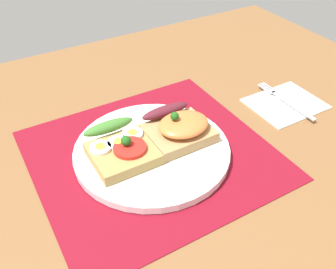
# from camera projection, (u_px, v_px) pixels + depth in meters

# --- Properties ---
(ground_plane) EXTENTS (1.20, 0.90, 0.03)m
(ground_plane) POSITION_uv_depth(u_px,v_px,m) (152.00, 162.00, 0.62)
(ground_plane) COLOR brown
(placemat) EXTENTS (0.37, 0.35, 0.00)m
(placemat) POSITION_uv_depth(u_px,v_px,m) (152.00, 154.00, 0.61)
(placemat) COLOR maroon
(placemat) RESTS_ON ground_plane
(plate) EXTENTS (0.25, 0.25, 0.01)m
(plate) POSITION_uv_depth(u_px,v_px,m) (152.00, 151.00, 0.60)
(plate) COLOR white
(plate) RESTS_ON placemat
(sandwich_egg_tomato) EXTENTS (0.10, 0.10, 0.04)m
(sandwich_egg_tomato) POSITION_uv_depth(u_px,v_px,m) (120.00, 147.00, 0.58)
(sandwich_egg_tomato) COLOR #A9894B
(sandwich_egg_tomato) RESTS_ON plate
(sandwich_salmon) EXTENTS (0.10, 0.10, 0.05)m
(sandwich_salmon) POSITION_uv_depth(u_px,v_px,m) (179.00, 128.00, 0.61)
(sandwich_salmon) COLOR tan
(sandwich_salmon) RESTS_ON plate
(napkin) EXTENTS (0.14, 0.11, 0.01)m
(napkin) POSITION_uv_depth(u_px,v_px,m) (284.00, 102.00, 0.73)
(napkin) COLOR white
(napkin) RESTS_ON ground_plane
(fork) EXTENTS (0.02, 0.15, 0.00)m
(fork) POSITION_uv_depth(u_px,v_px,m) (284.00, 99.00, 0.73)
(fork) COLOR #B7B7BC
(fork) RESTS_ON napkin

